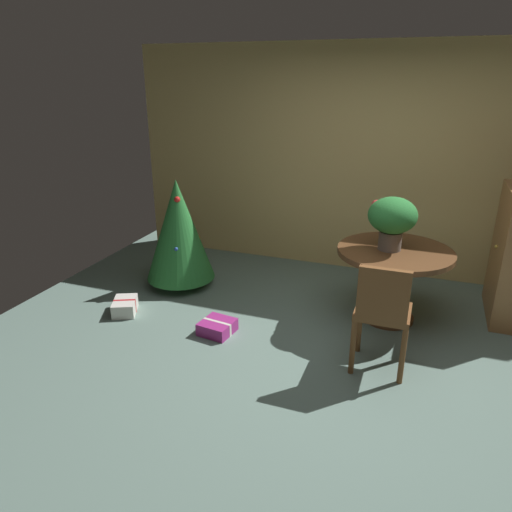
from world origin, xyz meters
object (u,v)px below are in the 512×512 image
flower_vase (392,218)px  holiday_tree (179,230)px  gift_box_cream (125,306)px  round_dining_table (393,271)px  wooden_chair_near (382,311)px  gift_box_purple (217,327)px

flower_vase → holiday_tree: 2.26m
holiday_tree → gift_box_cream: holiday_tree is taller
round_dining_table → holiday_tree: 2.30m
wooden_chair_near → gift_box_purple: bearing=176.2°
round_dining_table → gift_box_purple: 1.74m
holiday_tree → gift_box_purple: holiday_tree is taller
gift_box_cream → flower_vase: bearing=17.6°
flower_vase → gift_box_purple: bearing=-149.9°
gift_box_cream → gift_box_purple: (1.04, -0.04, -0.01)m
wooden_chair_near → gift_box_cream: 2.55m
round_dining_table → gift_box_purple: (-1.46, -0.83, -0.45)m
wooden_chair_near → gift_box_cream: bearing=176.8°
holiday_tree → gift_box_purple: size_ratio=3.74×
wooden_chair_near → holiday_tree: size_ratio=0.77×
gift_box_purple → flower_vase: bearing=30.1°
round_dining_table → flower_vase: bearing=-166.7°
round_dining_table → wooden_chair_near: size_ratio=1.15×
holiday_tree → wooden_chair_near: bearing=-22.2°
wooden_chair_near → gift_box_purple: size_ratio=2.86×
wooden_chair_near → gift_box_cream: (-2.50, 0.14, -0.47)m
round_dining_table → flower_vase: (-0.06, -0.01, 0.52)m
wooden_chair_near → holiday_tree: 2.48m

